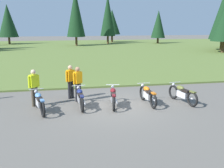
# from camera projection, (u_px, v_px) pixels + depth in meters

# --- Properties ---
(ground_plane) EXTENTS (140.00, 140.00, 0.00)m
(ground_plane) POSITION_uv_depth(u_px,v_px,m) (115.00, 106.00, 12.21)
(ground_plane) COLOR #605B54
(grass_moorland) EXTENTS (80.00, 44.00, 0.10)m
(grass_moorland) POSITION_uv_depth(u_px,v_px,m) (77.00, 51.00, 36.72)
(grass_moorland) COLOR #5B7033
(grass_moorland) RESTS_ON ground
(forest_treeline) EXTENTS (45.35, 24.59, 8.99)m
(forest_treeline) POSITION_uv_depth(u_px,v_px,m) (89.00, 20.00, 41.61)
(forest_treeline) COLOR #47331E
(forest_treeline) RESTS_ON ground
(motorcycle_sky_blue) EXTENTS (0.76, 2.06, 0.88)m
(motorcycle_sky_blue) POSITION_uv_depth(u_px,v_px,m) (39.00, 102.00, 11.34)
(motorcycle_sky_blue) COLOR black
(motorcycle_sky_blue) RESTS_ON ground
(motorcycle_navy) EXTENTS (0.62, 2.10, 0.88)m
(motorcycle_navy) POSITION_uv_depth(u_px,v_px,m) (80.00, 98.00, 11.97)
(motorcycle_navy) COLOR black
(motorcycle_navy) RESTS_ON ground
(motorcycle_maroon) EXTENTS (0.62, 2.09, 0.88)m
(motorcycle_maroon) POSITION_uv_depth(u_px,v_px,m) (113.00, 97.00, 12.13)
(motorcycle_maroon) COLOR black
(motorcycle_maroon) RESTS_ON ground
(motorcycle_orange) EXTENTS (0.62, 2.10, 0.88)m
(motorcycle_orange) POSITION_uv_depth(u_px,v_px,m) (148.00, 95.00, 12.47)
(motorcycle_orange) COLOR black
(motorcycle_orange) RESTS_ON ground
(motorcycle_olive) EXTENTS (0.74, 2.07, 0.88)m
(motorcycle_olive) POSITION_uv_depth(u_px,v_px,m) (182.00, 94.00, 12.69)
(motorcycle_olive) COLOR black
(motorcycle_olive) RESTS_ON ground
(rider_with_back_turned) EXTENTS (0.47, 0.38, 1.67)m
(rider_with_back_turned) POSITION_uv_depth(u_px,v_px,m) (71.00, 80.00, 13.30)
(rider_with_back_turned) COLOR black
(rider_with_back_turned) RESTS_ON ground
(rider_checking_bike) EXTENTS (0.47, 0.39, 1.67)m
(rider_checking_bike) POSITION_uv_depth(u_px,v_px,m) (34.00, 86.00, 12.07)
(rider_checking_bike) COLOR #4C4233
(rider_checking_bike) RESTS_ON ground
(rider_in_hivis_vest) EXTENTS (0.46, 0.39, 1.67)m
(rider_in_hivis_vest) POSITION_uv_depth(u_px,v_px,m) (78.00, 82.00, 12.81)
(rider_in_hivis_vest) COLOR black
(rider_in_hivis_vest) RESTS_ON ground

